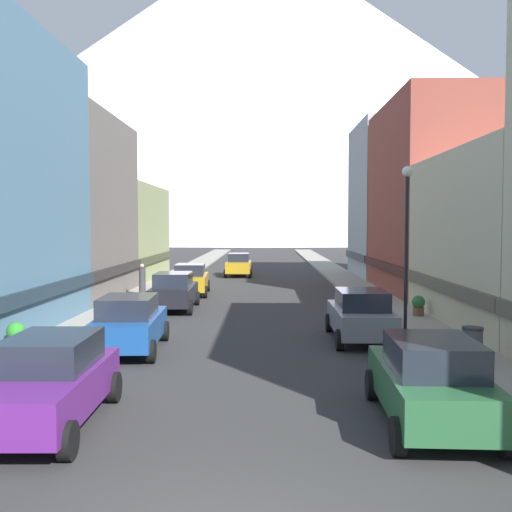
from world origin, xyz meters
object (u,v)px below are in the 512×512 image
object	(u,v)px
car_right_0	(430,381)
trash_bin_right	(472,344)
car_left_0	(48,381)
car_left_3	(190,279)
car_driving_0	(239,265)
pedestrian_0	(142,281)
car_right_1	(361,315)
potted_plant_0	(418,305)
potted_plant_1	(16,336)
car_left_2	(174,291)
car_left_1	(129,323)
streetlamp_right	(407,225)

from	to	relation	value
car_right_0	trash_bin_right	bearing A→B (deg)	62.55
car_left_0	car_left_3	world-z (taller)	same
car_driving_0	pedestrian_0	bearing A→B (deg)	-108.51
car_left_3	pedestrian_0	xyz separation A→B (m)	(-2.45, -1.52, 0.05)
car_right_1	trash_bin_right	world-z (taller)	car_right_1
potted_plant_0	potted_plant_1	distance (m)	15.88
car_left_2	car_left_0	bearing A→B (deg)	-90.01
car_left_2	potted_plant_1	bearing A→B (deg)	-107.77
car_right_0	car_left_3	bearing A→B (deg)	109.15
car_left_1	car_driving_0	distance (m)	27.60
car_left_2	potted_plant_0	world-z (taller)	car_left_2
car_left_0	car_left_3	distance (m)	22.04
car_driving_0	streetlamp_right	bearing A→B (deg)	-74.80
car_left_1	car_left_3	world-z (taller)	same
car_right_0	streetlamp_right	distance (m)	9.33
potted_plant_0	streetlamp_right	distance (m)	5.96
trash_bin_right	streetlamp_right	world-z (taller)	streetlamp_right
potted_plant_1	streetlamp_right	world-z (taller)	streetlamp_right
trash_bin_right	potted_plant_0	distance (m)	8.41
car_right_0	car_right_1	distance (m)	8.59
car_left_1	car_left_2	world-z (taller)	same
car_left_3	car_right_0	size ratio (longest dim) A/B	1.00
car_left_3	potted_plant_1	distance (m)	16.39
car_left_2	potted_plant_1	xyz separation A→B (m)	(-3.20, -9.99, -0.23)
trash_bin_right	car_left_3	bearing A→B (deg)	120.89
car_left_1	car_right_1	distance (m)	7.82
potted_plant_1	car_left_0	bearing A→B (deg)	-61.83
car_left_3	pedestrian_0	world-z (taller)	pedestrian_0
car_left_0	car_right_0	size ratio (longest dim) A/B	0.99
car_left_0	car_left_2	size ratio (longest dim) A/B	1.00
potted_plant_0	potted_plant_1	xyz separation A→B (m)	(-14.00, -7.49, 0.05)
car_driving_0	car_right_1	bearing A→B (deg)	-78.12
trash_bin_right	streetlamp_right	size ratio (longest dim) A/B	0.17
car_left_1	car_right_0	distance (m)	10.15
pedestrian_0	streetlamp_right	xyz separation A→B (m)	(11.60, -11.70, 3.03)
car_left_1	pedestrian_0	world-z (taller)	pedestrian_0
car_left_1	car_left_2	size ratio (longest dim) A/B	1.01
car_left_2	car_left_3	distance (m)	6.08
car_left_0	potted_plant_0	world-z (taller)	car_left_0
car_left_2	trash_bin_right	size ratio (longest dim) A/B	4.52
car_left_0	car_driving_0	bearing A→B (deg)	86.34
car_right_0	pedestrian_0	world-z (taller)	pedestrian_0
car_left_3	trash_bin_right	distance (m)	19.77
car_right_1	potted_plant_1	distance (m)	11.16
car_left_3	car_right_0	distance (m)	23.16
car_left_1	potted_plant_1	distance (m)	3.34
car_right_0	pedestrian_0	bearing A→B (deg)	116.27
car_right_0	trash_bin_right	xyz separation A→B (m)	(2.55, 4.91, -0.26)
car_left_1	car_left_0	bearing A→B (deg)	-90.03
car_left_0	potted_plant_0	xyz separation A→B (m)	(10.80, 13.46, -0.29)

